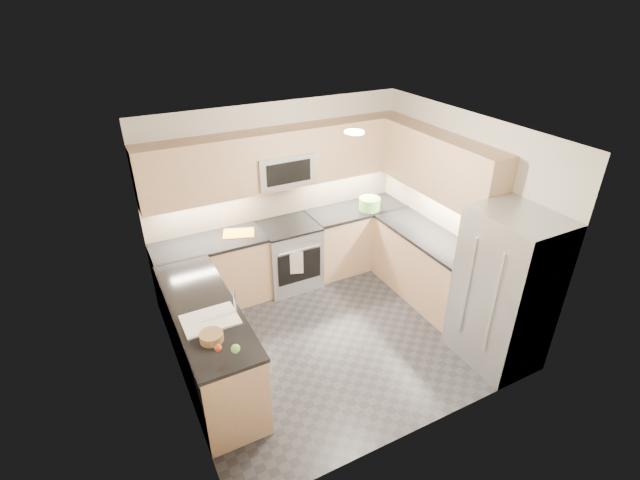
% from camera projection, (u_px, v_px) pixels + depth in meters
% --- Properties ---
extents(floor, '(3.60, 3.20, 0.00)m').
position_uv_depth(floor, '(333.00, 334.00, 5.69)').
color(floor, '#222327').
rests_on(floor, ground).
extents(ceiling, '(3.60, 3.20, 0.02)m').
position_uv_depth(ceiling, '(337.00, 134.00, 4.49)').
color(ceiling, beige).
rests_on(ceiling, wall_back).
extents(wall_back, '(3.60, 0.02, 2.50)m').
position_uv_depth(wall_back, '(278.00, 195.00, 6.33)').
color(wall_back, beige).
rests_on(wall_back, floor).
extents(wall_front, '(3.60, 0.02, 2.50)m').
position_uv_depth(wall_front, '(428.00, 330.00, 3.85)').
color(wall_front, beige).
rests_on(wall_front, floor).
extents(wall_left, '(0.02, 3.20, 2.50)m').
position_uv_depth(wall_left, '(168.00, 289.00, 4.36)').
color(wall_left, beige).
rests_on(wall_left, floor).
extents(wall_right, '(0.02, 3.20, 2.50)m').
position_uv_depth(wall_right, '(460.00, 213.00, 5.82)').
color(wall_right, beige).
rests_on(wall_right, floor).
extents(base_cab_back_left, '(1.42, 0.60, 0.90)m').
position_uv_depth(base_cab_back_left, '(213.00, 274.00, 6.05)').
color(base_cab_back_left, tan).
rests_on(base_cab_back_left, floor).
extents(base_cab_back_right, '(1.42, 0.60, 0.90)m').
position_uv_depth(base_cab_back_right, '(355.00, 238.00, 6.93)').
color(base_cab_back_right, tan).
rests_on(base_cab_back_right, floor).
extents(base_cab_right, '(0.60, 1.70, 0.90)m').
position_uv_depth(base_cab_right, '(426.00, 267.00, 6.20)').
color(base_cab_right, tan).
rests_on(base_cab_right, floor).
extents(base_cab_peninsula, '(0.60, 2.00, 0.90)m').
position_uv_depth(base_cab_peninsula, '(209.00, 344.00, 4.87)').
color(base_cab_peninsula, tan).
rests_on(base_cab_peninsula, floor).
extents(countertop_back_left, '(1.42, 0.63, 0.04)m').
position_uv_depth(countertop_back_left, '(208.00, 243.00, 5.82)').
color(countertop_back_left, black).
rests_on(countertop_back_left, base_cab_back_left).
extents(countertop_back_right, '(1.42, 0.63, 0.04)m').
position_uv_depth(countertop_back_right, '(356.00, 209.00, 6.70)').
color(countertop_back_right, black).
rests_on(countertop_back_right, base_cab_back_right).
extents(countertop_right, '(0.63, 1.70, 0.04)m').
position_uv_depth(countertop_right, '(430.00, 236.00, 5.97)').
color(countertop_right, black).
rests_on(countertop_right, base_cab_right).
extents(countertop_peninsula, '(0.63, 2.00, 0.04)m').
position_uv_depth(countertop_peninsula, '(204.00, 308.00, 4.64)').
color(countertop_peninsula, black).
rests_on(countertop_peninsula, base_cab_peninsula).
extents(upper_cab_back, '(3.60, 0.35, 0.75)m').
position_uv_depth(upper_cab_back, '(281.00, 158.00, 5.92)').
color(upper_cab_back, tan).
rests_on(upper_cab_back, wall_back).
extents(upper_cab_right, '(0.35, 1.95, 0.75)m').
position_uv_depth(upper_cab_right, '(440.00, 165.00, 5.68)').
color(upper_cab_right, tan).
rests_on(upper_cab_right, wall_right).
extents(backsplash_back, '(3.60, 0.01, 0.51)m').
position_uv_depth(backsplash_back, '(278.00, 198.00, 6.36)').
color(backsplash_back, tan).
rests_on(backsplash_back, wall_back).
extents(backsplash_right, '(0.01, 2.30, 0.51)m').
position_uv_depth(backsplash_right, '(435.00, 204.00, 6.19)').
color(backsplash_right, tan).
rests_on(backsplash_right, wall_right).
extents(gas_range, '(0.76, 0.65, 0.91)m').
position_uv_depth(gas_range, '(289.00, 255.00, 6.46)').
color(gas_range, '#A3A4AA').
rests_on(gas_range, floor).
extents(range_cooktop, '(0.76, 0.65, 0.03)m').
position_uv_depth(range_cooktop, '(288.00, 226.00, 6.24)').
color(range_cooktop, black).
rests_on(range_cooktop, gas_range).
extents(oven_door_glass, '(0.62, 0.02, 0.45)m').
position_uv_depth(oven_door_glass, '(300.00, 267.00, 6.21)').
color(oven_door_glass, black).
rests_on(oven_door_glass, gas_range).
extents(oven_handle, '(0.60, 0.02, 0.02)m').
position_uv_depth(oven_handle, '(300.00, 250.00, 6.06)').
color(oven_handle, '#B2B5BA').
rests_on(oven_handle, gas_range).
extents(microwave, '(0.76, 0.40, 0.40)m').
position_uv_depth(microwave, '(282.00, 168.00, 5.96)').
color(microwave, '#AAADB2').
rests_on(microwave, upper_cab_back).
extents(microwave_door, '(0.60, 0.01, 0.28)m').
position_uv_depth(microwave_door, '(289.00, 173.00, 5.80)').
color(microwave_door, black).
rests_on(microwave_door, microwave).
extents(refrigerator, '(0.70, 0.90, 1.80)m').
position_uv_depth(refrigerator, '(505.00, 290.00, 4.95)').
color(refrigerator, '#9FA3A7').
rests_on(refrigerator, floor).
extents(fridge_handle_left, '(0.02, 0.02, 1.20)m').
position_uv_depth(fridge_handle_left, '(493.00, 305.00, 4.64)').
color(fridge_handle_left, '#B2B5BA').
rests_on(fridge_handle_left, refrigerator).
extents(fridge_handle_right, '(0.02, 0.02, 1.20)m').
position_uv_depth(fridge_handle_right, '(467.00, 287.00, 4.92)').
color(fridge_handle_right, '#B2B5BA').
rests_on(fridge_handle_right, refrigerator).
extents(sink_basin, '(0.52, 0.38, 0.16)m').
position_uv_depth(sink_basin, '(211.00, 326.00, 4.47)').
color(sink_basin, white).
rests_on(sink_basin, base_cab_peninsula).
extents(faucet, '(0.03, 0.03, 0.28)m').
position_uv_depth(faucet, '(235.00, 301.00, 4.48)').
color(faucet, silver).
rests_on(faucet, countertop_peninsula).
extents(utensil_bowl, '(0.38, 0.38, 0.17)m').
position_uv_depth(utensil_bowl, '(370.00, 204.00, 6.61)').
color(utensil_bowl, '#69B34C').
rests_on(utensil_bowl, countertop_back_right).
extents(cutting_board, '(0.46, 0.39, 0.01)m').
position_uv_depth(cutting_board, '(239.00, 233.00, 5.99)').
color(cutting_board, orange).
rests_on(cutting_board, countertop_back_left).
extents(fruit_basket, '(0.26, 0.26, 0.08)m').
position_uv_depth(fruit_basket, '(211.00, 337.00, 4.17)').
color(fruit_basket, '#9C7649').
rests_on(fruit_basket, countertop_peninsula).
extents(fruit_apple, '(0.06, 0.06, 0.06)m').
position_uv_depth(fruit_apple, '(218.00, 348.00, 3.94)').
color(fruit_apple, '#B13C14').
rests_on(fruit_apple, fruit_basket).
extents(fruit_pear, '(0.08, 0.08, 0.08)m').
position_uv_depth(fruit_pear, '(235.00, 349.00, 3.93)').
color(fruit_pear, '#6DC554').
rests_on(fruit_pear, fruit_basket).
extents(dish_towel_check, '(0.17, 0.07, 0.33)m').
position_uv_depth(dish_towel_check, '(297.00, 263.00, 6.11)').
color(dish_towel_check, silver).
rests_on(dish_towel_check, oven_handle).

